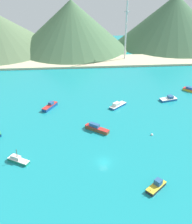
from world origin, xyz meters
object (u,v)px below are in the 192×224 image
at_px(fishing_boat_3, 157,186).
at_px(buoy_0, 152,135).
at_px(fishing_boat_9, 18,160).
at_px(fishing_boat_11, 169,99).
at_px(fishing_boat_2, 50,106).
at_px(fishing_boat_1, 117,105).
at_px(radio_tower, 126,31).
at_px(fishing_boat_0, 191,90).
at_px(fishing_boat_4, 96,128).

height_order(fishing_boat_3, buoy_0, fishing_boat_3).
relative_size(fishing_boat_9, fishing_boat_11, 0.91).
bearing_deg(fishing_boat_2, buoy_0, -32.10).
relative_size(fishing_boat_1, buoy_0, 8.83).
distance_m(fishing_boat_1, fishing_boat_3, 50.72).
xyz_separation_m(fishing_boat_9, radio_tower, (51.10, 99.94, 17.88)).
xyz_separation_m(fishing_boat_0, buoy_0, (-28.95, -37.11, -0.63)).
bearing_deg(fishing_boat_0, buoy_0, -127.95).
bearing_deg(fishing_boat_2, fishing_boat_11, 3.99).
height_order(fishing_boat_3, fishing_boat_11, fishing_boat_3).
xyz_separation_m(fishing_boat_1, radio_tower, (13.91, 64.42, 17.90)).
height_order(buoy_0, radio_tower, radio_tower).
bearing_deg(buoy_0, radio_tower, 87.09).
bearing_deg(fishing_boat_4, fishing_boat_0, 33.46).
bearing_deg(fishing_boat_11, fishing_boat_4, -146.22).
bearing_deg(fishing_boat_11, fishing_boat_0, 32.65).
relative_size(fishing_boat_2, fishing_boat_9, 1.14).
bearing_deg(fishing_boat_9, fishing_boat_11, 33.11).
xyz_separation_m(fishing_boat_2, buoy_0, (38.94, -24.43, -0.75)).
bearing_deg(buoy_0, fishing_boat_1, 111.91).
bearing_deg(fishing_boat_9, fishing_boat_3, -20.19).
height_order(fishing_boat_9, fishing_boat_11, fishing_boat_9).
bearing_deg(fishing_boat_4, fishing_boat_2, 133.51).
bearing_deg(fishing_boat_11, radio_tower, 100.02).
height_order(fishing_boat_2, fishing_boat_4, fishing_boat_4).
bearing_deg(fishing_boat_11, fishing_boat_9, -146.89).
bearing_deg(fishing_boat_4, fishing_boat_1, 60.37).
distance_m(fishing_boat_4, radio_tower, 88.62).
distance_m(fishing_boat_2, buoy_0, 45.97).
distance_m(fishing_boat_4, fishing_boat_9, 31.28).
height_order(fishing_boat_1, fishing_boat_11, fishing_boat_1).
height_order(fishing_boat_2, fishing_boat_9, fishing_boat_9).
xyz_separation_m(buoy_0, radio_tower, (4.46, 87.92, 18.51)).
bearing_deg(fishing_boat_4, fishing_boat_3, -65.47).
distance_m(fishing_boat_0, fishing_boat_1, 40.74).
distance_m(fishing_boat_3, radio_tower, 116.81).
height_order(fishing_boat_1, fishing_boat_2, fishing_boat_2).
relative_size(fishing_boat_4, buoy_0, 9.74).
bearing_deg(fishing_boat_1, buoy_0, -68.09).
distance_m(fishing_boat_0, fishing_boat_4, 58.87).
distance_m(fishing_boat_11, radio_tower, 63.26).
height_order(fishing_boat_0, buoy_0, fishing_boat_0).
relative_size(fishing_boat_1, radio_tower, 0.23).
bearing_deg(fishing_boat_9, fishing_boat_4, 32.21).
bearing_deg(buoy_0, fishing_boat_9, -165.55).
bearing_deg(fishing_boat_9, fishing_boat_2, 78.08).
xyz_separation_m(fishing_boat_4, buoy_0, (20.17, -4.65, -0.84)).
distance_m(fishing_boat_2, fishing_boat_11, 54.09).
relative_size(fishing_boat_1, fishing_boat_2, 0.97).
xyz_separation_m(fishing_boat_3, fishing_boat_11, (20.71, 55.26, -0.16)).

